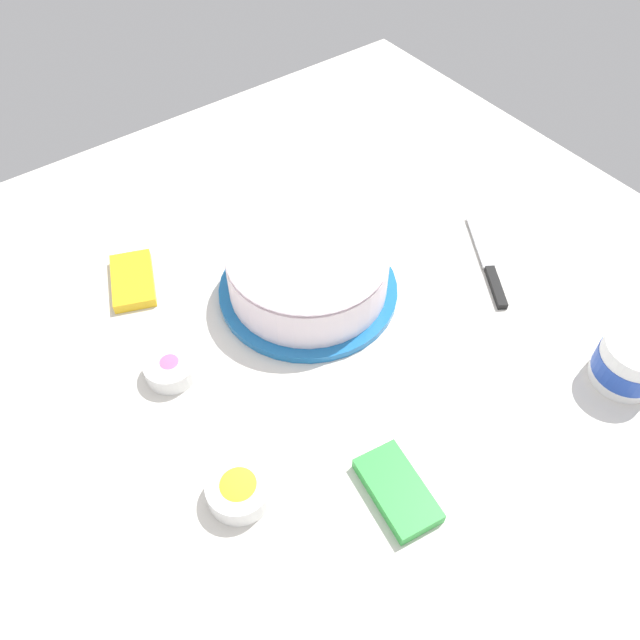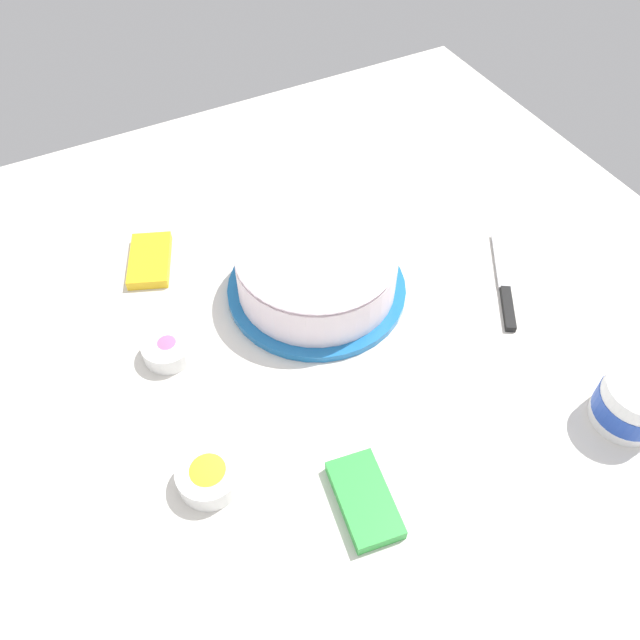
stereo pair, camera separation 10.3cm
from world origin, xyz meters
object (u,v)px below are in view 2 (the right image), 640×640
(frosting_tub, at_px, (633,402))
(sprinkle_bowl_pink, at_px, (168,348))
(candy_box_lower, at_px, (364,499))
(frosted_cake, at_px, (316,271))
(spreading_knife, at_px, (505,288))
(candy_box_upper, at_px, (150,260))
(sprinkle_bowl_yellow, at_px, (209,475))

(frosting_tub, xyz_separation_m, sprinkle_bowl_pink, (-0.43, -0.57, -0.03))
(sprinkle_bowl_pink, bearing_deg, candy_box_lower, 22.96)
(frosted_cake, height_order, spreading_knife, frosted_cake)
(frosted_cake, bearing_deg, candy_box_lower, -17.77)
(candy_box_upper, bearing_deg, candy_box_lower, 33.30)
(sprinkle_bowl_pink, relative_size, sprinkle_bowl_yellow, 0.93)
(frosting_tub, xyz_separation_m, spreading_knife, (-0.29, 0.00, -0.04))
(frosting_tub, distance_m, candy_box_upper, 0.84)
(frosted_cake, xyz_separation_m, candy_box_upper, (-0.20, -0.24, -0.04))
(frosting_tub, height_order, sprinkle_bowl_yellow, frosting_tub)
(sprinkle_bowl_pink, xyz_separation_m, candy_box_lower, (0.37, 0.16, -0.01))
(sprinkle_bowl_yellow, bearing_deg, frosting_tub, 72.28)
(spreading_knife, relative_size, candy_box_upper, 1.62)
(spreading_knife, relative_size, candy_box_lower, 1.61)
(sprinkle_bowl_pink, distance_m, sprinkle_bowl_yellow, 0.24)
(frosting_tub, relative_size, candy_box_lower, 0.80)
(spreading_knife, bearing_deg, candy_box_lower, -61.43)
(sprinkle_bowl_pink, bearing_deg, frosted_cake, 92.92)
(frosting_tub, bearing_deg, sprinkle_bowl_yellow, -107.72)
(frosted_cake, distance_m, sprinkle_bowl_pink, 0.28)
(sprinkle_bowl_yellow, height_order, candy_box_upper, sprinkle_bowl_yellow)
(spreading_knife, bearing_deg, frosting_tub, -0.73)
(sprinkle_bowl_pink, height_order, candy_box_lower, sprinkle_bowl_pink)
(frosted_cake, height_order, frosting_tub, frosted_cake)
(sprinkle_bowl_pink, bearing_deg, spreading_knife, 76.50)
(sprinkle_bowl_yellow, relative_size, candy_box_lower, 0.69)
(frosted_cake, relative_size, candy_box_lower, 2.42)
(spreading_knife, xyz_separation_m, sprinkle_bowl_yellow, (0.10, -0.60, 0.01))
(sprinkle_bowl_yellow, bearing_deg, candy_box_lower, 54.31)
(frosted_cake, bearing_deg, candy_box_upper, -129.96)
(frosting_tub, height_order, candy_box_upper, frosting_tub)
(spreading_knife, xyz_separation_m, sprinkle_bowl_pink, (-0.14, -0.58, 0.01))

